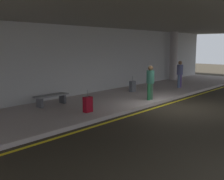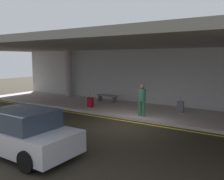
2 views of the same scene
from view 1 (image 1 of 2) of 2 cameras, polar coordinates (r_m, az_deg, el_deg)
The scene contains 11 objects.
ground_plane at distance 12.99m, azimuth 13.07°, elevation -3.56°, with size 60.00×60.00×0.00m, color #2B261C.
sidewalk at distance 14.66m, azimuth 2.37°, elevation -1.59°, with size 26.00×4.20×0.15m, color #B1A3A1.
lane_stripe_yellow at distance 13.33m, azimuth 10.35°, elevation -3.12°, with size 26.00×0.14×0.01m, color yellow.
support_column_left_mid at distance 21.96m, azimuth 12.46°, elevation 6.77°, with size 0.58×0.58×3.65m, color #AFA6A5.
ceiling_overhang at distance 14.14m, azimuth 4.10°, elevation 13.78°, with size 28.00×13.20×0.30m, color slate.
terminal_back_wall at distance 15.94m, azimuth -3.92°, elevation 5.88°, with size 26.00×0.30×3.80m, color #B4B3B4.
traveler_with_luggage at distance 18.04m, azimuth 13.67°, elevation 3.51°, with size 0.38×0.38×1.68m.
person_waiting_for_ride at distance 13.69m, azimuth 7.82°, elevation 1.97°, with size 0.38×0.38×1.68m.
suitcase_upright_primary at distance 11.20m, azimuth -4.96°, elevation -2.95°, with size 0.36×0.22×0.90m.
suitcase_upright_secondary at distance 16.10m, azimuth 4.20°, elevation 0.76°, with size 0.36×0.22×0.90m.
bench_metal at distance 12.68m, azimuth -12.25°, elevation -1.52°, with size 1.60×0.50×0.48m.
Camera 1 is at (-11.20, -5.96, 2.80)m, focal length 44.84 mm.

